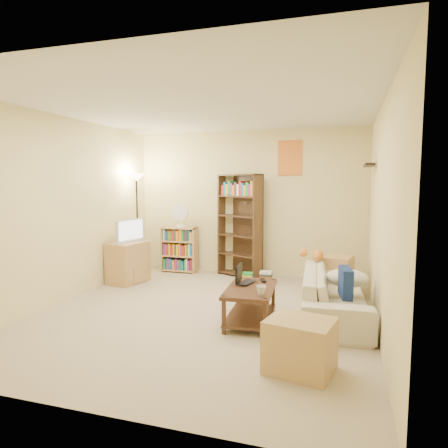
{
  "coord_description": "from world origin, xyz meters",
  "views": [
    {
      "loc": [
        1.64,
        -4.51,
        1.62
      ],
      "look_at": [
        0.05,
        0.67,
        1.05
      ],
      "focal_mm": 32.0,
      "sensor_mm": 36.0,
      "label": 1
    }
  ],
  "objects_px": {
    "sofa": "(335,294)",
    "floor_lamp": "(137,195)",
    "laptop": "(250,283)",
    "side_table": "(334,274)",
    "tv_stand": "(128,262)",
    "short_bookshelf": "(180,250)",
    "tall_bookshelf": "(240,223)",
    "end_cabinet": "(300,345)",
    "television": "(127,231)",
    "tabby_cat": "(315,254)",
    "desk_fan": "(180,214)",
    "mug": "(261,290)",
    "coffee_table": "(250,300)"
  },
  "relations": [
    {
      "from": "sofa",
      "to": "floor_lamp",
      "type": "height_order",
      "value": "floor_lamp"
    },
    {
      "from": "laptop",
      "to": "side_table",
      "type": "xyz_separation_m",
      "value": [
        0.92,
        1.44,
        -0.15
      ]
    },
    {
      "from": "tv_stand",
      "to": "short_bookshelf",
      "type": "bearing_deg",
      "value": 73.88
    },
    {
      "from": "tall_bookshelf",
      "to": "end_cabinet",
      "type": "bearing_deg",
      "value": -42.98
    },
    {
      "from": "sofa",
      "to": "television",
      "type": "relative_size",
      "value": 2.96
    },
    {
      "from": "tabby_cat",
      "to": "short_bookshelf",
      "type": "height_order",
      "value": "short_bookshelf"
    },
    {
      "from": "side_table",
      "to": "floor_lamp",
      "type": "bearing_deg",
      "value": 177.36
    },
    {
      "from": "floor_lamp",
      "to": "television",
      "type": "bearing_deg",
      "value": -78.83
    },
    {
      "from": "desk_fan",
      "to": "tabby_cat",
      "type": "bearing_deg",
      "value": -21.08
    },
    {
      "from": "tv_stand",
      "to": "tabby_cat",
      "type": "bearing_deg",
      "value": 10.42
    },
    {
      "from": "tv_stand",
      "to": "tall_bookshelf",
      "type": "xyz_separation_m",
      "value": [
        1.61,
        0.96,
        0.6
      ]
    },
    {
      "from": "laptop",
      "to": "short_bookshelf",
      "type": "distance_m",
      "value": 2.72
    },
    {
      "from": "tabby_cat",
      "to": "side_table",
      "type": "height_order",
      "value": "tabby_cat"
    },
    {
      "from": "mug",
      "to": "desk_fan",
      "type": "bearing_deg",
      "value": 129.17
    },
    {
      "from": "sofa",
      "to": "tv_stand",
      "type": "height_order",
      "value": "tv_stand"
    },
    {
      "from": "tall_bookshelf",
      "to": "tabby_cat",
      "type": "bearing_deg",
      "value": -12.33
    },
    {
      "from": "sofa",
      "to": "television",
      "type": "bearing_deg",
      "value": 73.56
    },
    {
      "from": "television",
      "to": "desk_fan",
      "type": "relative_size",
      "value": 1.53
    },
    {
      "from": "floor_lamp",
      "to": "end_cabinet",
      "type": "xyz_separation_m",
      "value": [
        3.1,
        -2.77,
        -1.18
      ]
    },
    {
      "from": "coffee_table",
      "to": "side_table",
      "type": "distance_m",
      "value": 1.81
    },
    {
      "from": "coffee_table",
      "to": "tall_bookshelf",
      "type": "distance_m",
      "value": 2.39
    },
    {
      "from": "coffee_table",
      "to": "side_table",
      "type": "relative_size",
      "value": 1.76
    },
    {
      "from": "laptop",
      "to": "desk_fan",
      "type": "relative_size",
      "value": 0.79
    },
    {
      "from": "sofa",
      "to": "mug",
      "type": "height_order",
      "value": "sofa"
    },
    {
      "from": "floor_lamp",
      "to": "side_table",
      "type": "height_order",
      "value": "floor_lamp"
    },
    {
      "from": "coffee_table",
      "to": "side_table",
      "type": "bearing_deg",
      "value": 56.48
    },
    {
      "from": "desk_fan",
      "to": "end_cabinet",
      "type": "height_order",
      "value": "desk_fan"
    },
    {
      "from": "mug",
      "to": "television",
      "type": "relative_size",
      "value": 0.22
    },
    {
      "from": "laptop",
      "to": "television",
      "type": "height_order",
      "value": "television"
    },
    {
      "from": "tv_stand",
      "to": "television",
      "type": "xyz_separation_m",
      "value": [
        -0.0,
        0.0,
        0.51
      ]
    },
    {
      "from": "end_cabinet",
      "to": "desk_fan",
      "type": "bearing_deg",
      "value": 127.8
    },
    {
      "from": "laptop",
      "to": "sofa",
      "type": "bearing_deg",
      "value": -56.8
    },
    {
      "from": "desk_fan",
      "to": "end_cabinet",
      "type": "xyz_separation_m",
      "value": [
        2.47,
        -3.19,
        -0.82
      ]
    },
    {
      "from": "side_table",
      "to": "coffee_table",
      "type": "bearing_deg",
      "value": -119.24
    },
    {
      "from": "tabby_cat",
      "to": "television",
      "type": "height_order",
      "value": "television"
    },
    {
      "from": "tabby_cat",
      "to": "television",
      "type": "bearing_deg",
      "value": 179.71
    },
    {
      "from": "sofa",
      "to": "laptop",
      "type": "distance_m",
      "value": 1.04
    },
    {
      "from": "tv_stand",
      "to": "tall_bookshelf",
      "type": "bearing_deg",
      "value": 41.53
    },
    {
      "from": "tall_bookshelf",
      "to": "floor_lamp",
      "type": "distance_m",
      "value": 1.83
    },
    {
      "from": "floor_lamp",
      "to": "end_cabinet",
      "type": "height_order",
      "value": "floor_lamp"
    },
    {
      "from": "end_cabinet",
      "to": "sofa",
      "type": "bearing_deg",
      "value": 81.12
    },
    {
      "from": "television",
      "to": "coffee_table",
      "type": "bearing_deg",
      "value": -107.16
    },
    {
      "from": "tv_stand",
      "to": "desk_fan",
      "type": "bearing_deg",
      "value": 70.66
    },
    {
      "from": "sofa",
      "to": "side_table",
      "type": "bearing_deg",
      "value": -1.78
    },
    {
      "from": "tabby_cat",
      "to": "mug",
      "type": "xyz_separation_m",
      "value": [
        -0.45,
        -1.48,
        -0.15
      ]
    },
    {
      "from": "coffee_table",
      "to": "tall_bookshelf",
      "type": "xyz_separation_m",
      "value": [
        -0.71,
        2.19,
        0.66
      ]
    },
    {
      "from": "tv_stand",
      "to": "short_bookshelf",
      "type": "xyz_separation_m",
      "value": [
        0.49,
        0.96,
        0.08
      ]
    },
    {
      "from": "tabby_cat",
      "to": "desk_fan",
      "type": "relative_size",
      "value": 1.02
    },
    {
      "from": "laptop",
      "to": "tv_stand",
      "type": "bearing_deg",
      "value": 76.65
    },
    {
      "from": "mug",
      "to": "end_cabinet",
      "type": "relative_size",
      "value": 0.27
    }
  ]
}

